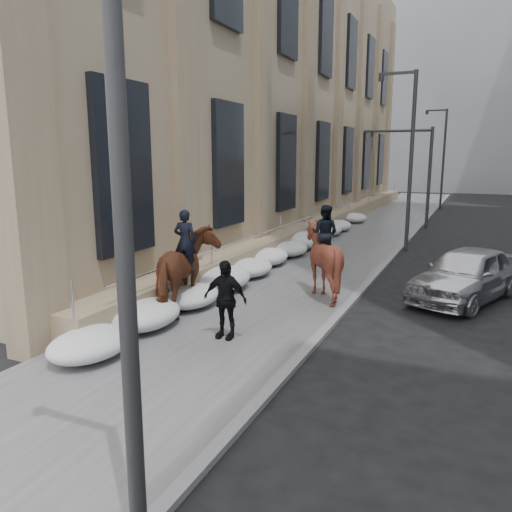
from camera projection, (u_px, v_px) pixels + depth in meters
The scene contains 15 objects.
ground at pixel (197, 341), 11.84m from camera, with size 140.00×140.00×0.00m, color black.
sidewalk at pixel (320, 260), 20.77m from camera, with size 5.00×80.00×0.12m, color #4D4D50.
curb at pixel (384, 265), 19.72m from camera, with size 0.24×80.00×0.12m, color slate.
limestone_building at pixel (289, 79), 30.06m from camera, with size 6.10×44.00×18.00m.
bg_building_mid at pixel (474, 76), 61.14m from camera, with size 30.00×12.00×28.00m, color slate.
bg_building_far at pixel (403, 118), 76.67m from camera, with size 24.00×12.00×20.00m, color gray.
streetlight_near at pixel (103, 125), 4.47m from camera, with size 1.71×0.24×8.00m.
streetlight_mid at pixel (408, 150), 22.36m from camera, with size 1.71×0.24×8.00m.
streetlight_far at pixel (442, 153), 40.25m from camera, with size 1.71×0.24×8.00m.
traffic_signal at pixel (414, 161), 29.90m from camera, with size 4.10×0.22×6.00m.
snow_bank at pixel (272, 256), 19.57m from camera, with size 1.70×18.10×0.76m.
mounted_horse_left at pixel (187, 270), 13.40m from camera, with size 1.78×2.90×2.79m.
mounted_horse_right at pixel (323, 257), 14.98m from camera, with size 1.95×2.16×2.77m.
pedestrian at pixel (225, 299), 11.57m from camera, with size 1.09×0.45×1.86m, color black.
car_silver at pixel (466, 274), 15.04m from camera, with size 1.93×4.80×1.63m, color #B3B5BB.
Camera 1 is at (5.88, -9.65, 4.31)m, focal length 35.00 mm.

